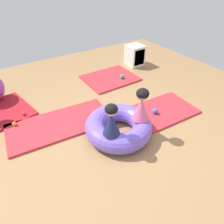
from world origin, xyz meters
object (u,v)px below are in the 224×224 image
play_ball_red (24,114)px  play_ball_green (141,114)px  inflatable_cushion (118,127)px  child_in_navy (111,120)px  play_ball_teal (122,77)px  play_ball_blue (155,111)px  child_in_pink (141,105)px  play_ball_yellow (136,110)px  storage_cube (135,55)px  play_ball_pink (98,115)px  play_ball_orange (14,124)px

play_ball_red → play_ball_green: bearing=-32.8°
inflatable_cushion → child_in_navy: (-0.28, -0.22, 0.42)m
play_ball_green → play_ball_teal: bearing=68.2°
play_ball_blue → child_in_pink: bearing=-158.5°
play_ball_teal → play_ball_yellow: size_ratio=1.38×
play_ball_red → play_ball_blue: (2.16, -1.32, 0.02)m
play_ball_green → storage_cube: size_ratio=0.11×
child_in_navy → play_ball_green: 1.12m
child_in_pink → storage_cube: 2.96m
child_in_navy → play_ball_pink: bearing=-118.9°
child_in_pink → play_ball_teal: (0.90, 1.79, -0.51)m
play_ball_teal → play_ball_orange: play_ball_teal is taller
play_ball_blue → inflatable_cushion: bearing=-176.4°
play_ball_green → child_in_navy: bearing=-157.3°
inflatable_cushion → play_ball_pink: size_ratio=12.55×
play_ball_blue → play_ball_yellow: play_ball_blue is taller
play_ball_blue → play_ball_pink: play_ball_blue is taller
child_in_pink → play_ball_teal: child_in_pink is taller
play_ball_orange → storage_cube: 3.69m
inflatable_cushion → child_in_pink: 0.57m
inflatable_cushion → play_ball_blue: inflatable_cushion is taller
play_ball_teal → play_ball_pink: play_ball_teal is taller
play_ball_red → play_ball_blue: size_ratio=0.59×
play_ball_blue → play_ball_green: bearing=159.0°
child_in_pink → play_ball_red: 2.27m
storage_cube → play_ball_blue: bearing=-118.6°
play_ball_teal → storage_cube: size_ratio=0.19×
play_ball_yellow → storage_cube: size_ratio=0.13×
play_ball_blue → storage_cube: bearing=61.4°
inflatable_cushion → storage_cube: 3.01m
play_ball_teal → play_ball_orange: bearing=-170.4°
play_ball_teal → play_ball_green: bearing=-111.8°
play_ball_green → play_ball_yellow: play_ball_yellow is taller
play_ball_green → play_ball_orange: play_ball_orange is taller
child_in_navy → child_in_pink: (0.59, 0.04, 0.02)m
child_in_pink → play_ball_yellow: 0.80m
child_in_navy → child_in_pink: 0.59m
play_ball_teal → play_ball_pink: 1.67m
inflatable_cushion → play_ball_yellow: inflatable_cushion is taller
inflatable_cushion → storage_cube: bearing=46.6°
play_ball_red → play_ball_yellow: (1.89, -1.06, 0.01)m
child_in_navy → play_ball_green: size_ratio=8.27×
play_ball_teal → storage_cube: 1.05m
inflatable_cushion → play_ball_blue: (0.90, 0.06, -0.07)m
play_ball_pink → play_ball_yellow: (0.73, -0.24, -0.01)m
play_ball_red → play_ball_pink: play_ball_pink is taller
play_ball_blue → play_ball_yellow: bearing=135.8°
child_in_navy → storage_cube: (2.35, 2.41, -0.31)m
play_ball_blue → play_ball_yellow: 0.38m
inflatable_cushion → play_ball_green: bearing=14.4°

